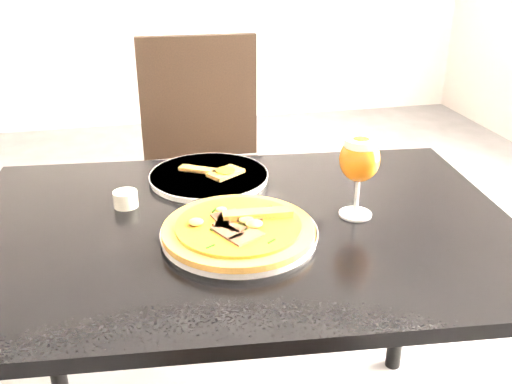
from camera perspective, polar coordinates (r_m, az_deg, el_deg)
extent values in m
cube|color=black|center=(1.25, -1.65, -3.70)|extent=(1.27, 0.91, 0.03)
cylinder|color=black|center=(1.78, -20.43, -9.95)|extent=(0.05, 0.05, 0.72)
cylinder|color=black|center=(1.84, 14.57, -7.91)|extent=(0.05, 0.05, 0.72)
cube|color=black|center=(2.06, -4.90, 0.54)|extent=(0.47, 0.47, 0.04)
cylinder|color=black|center=(2.01, -9.35, -8.67)|extent=(0.04, 0.04, 0.47)
cylinder|color=black|center=(2.04, 1.14, -7.71)|extent=(0.04, 0.04, 0.47)
cylinder|color=black|center=(2.33, -9.71, -3.73)|extent=(0.04, 0.04, 0.47)
cylinder|color=black|center=(2.36, -0.70, -2.98)|extent=(0.04, 0.04, 0.47)
cube|color=black|center=(2.16, -5.77, 9.35)|extent=(0.44, 0.05, 0.46)
cylinder|color=white|center=(1.18, -1.68, -4.16)|extent=(0.37, 0.37, 0.02)
cylinder|color=#9F5F26|center=(1.16, -1.76, -3.78)|extent=(0.31, 0.31, 0.01)
cylinder|color=#AC500E|center=(1.16, -1.76, -3.34)|extent=(0.26, 0.26, 0.01)
cube|color=#4B2820|center=(1.16, -0.14, -2.93)|extent=(0.06, 0.03, 0.00)
cube|color=#4B2820|center=(1.20, -0.90, -1.92)|extent=(0.06, 0.07, 0.00)
cube|color=#4B2820|center=(1.21, -4.20, -1.82)|extent=(0.06, 0.07, 0.00)
cube|color=#4B2820|center=(1.15, -3.41, -3.26)|extent=(0.06, 0.03, 0.00)
cube|color=#4B2820|center=(1.11, -2.71, -4.38)|extent=(0.06, 0.07, 0.00)
cube|color=#4B2820|center=(1.10, 0.90, -4.49)|extent=(0.06, 0.07, 0.00)
ellipsoid|color=gold|center=(1.17, -0.92, -2.64)|extent=(0.03, 0.03, 0.01)
ellipsoid|color=gold|center=(1.22, -3.12, -1.41)|extent=(0.03, 0.03, 0.01)
ellipsoid|color=gold|center=(1.15, -2.88, -3.02)|extent=(0.03, 0.03, 0.01)
ellipsoid|color=gold|center=(1.09, -2.80, -4.83)|extent=(0.03, 0.03, 0.01)
ellipsoid|color=gold|center=(1.14, -0.82, -3.24)|extent=(0.03, 0.03, 0.01)
cube|color=#18460C|center=(1.17, -1.62, -2.77)|extent=(0.01, 0.02, 0.00)
cube|color=#18460C|center=(1.20, -2.68, -2.12)|extent=(0.01, 0.02, 0.00)
cube|color=#18460C|center=(1.20, -5.05, -2.11)|extent=(0.02, 0.02, 0.00)
cube|color=#18460C|center=(1.16, -3.43, -3.14)|extent=(0.02, 0.01, 0.00)
cube|color=#18460C|center=(1.13, -4.71, -3.98)|extent=(0.02, 0.01, 0.00)
cube|color=#18460C|center=(1.14, -2.15, -3.50)|extent=(0.02, 0.02, 0.00)
cube|color=#18460C|center=(1.11, -1.49, -4.34)|extent=(0.01, 0.02, 0.00)
cube|color=#18460C|center=(1.10, 0.97, -4.70)|extent=(0.01, 0.02, 0.00)
cube|color=#18460C|center=(1.15, -0.18, -3.37)|extent=(0.02, 0.01, 0.00)
cube|color=#18460C|center=(1.17, 1.41, -2.73)|extent=(0.02, 0.01, 0.00)
cube|color=#18460C|center=(1.17, -1.21, -2.86)|extent=(0.02, 0.01, 0.00)
cube|color=#9F5F26|center=(1.16, 0.58, -2.55)|extent=(0.15, 0.04, 0.01)
cylinder|color=white|center=(1.45, -4.73, 1.54)|extent=(0.38, 0.38, 0.02)
cube|color=#9F5F26|center=(1.47, -5.68, 2.24)|extent=(0.10, 0.08, 0.01)
cube|color=#9F5F26|center=(1.44, -3.07, 1.93)|extent=(0.10, 0.09, 0.01)
cylinder|color=#AC500E|center=(1.44, -3.08, 2.16)|extent=(0.05, 0.05, 0.00)
cube|color=#9F5F26|center=(1.26, -4.91, -2.52)|extent=(0.10, 0.05, 0.01)
cylinder|color=silver|center=(1.34, -12.91, -0.69)|extent=(0.06, 0.06, 0.04)
cylinder|color=gold|center=(1.33, -12.97, -0.18)|extent=(0.05, 0.05, 0.01)
cylinder|color=#B7BCC0|center=(1.29, 9.90, -2.18)|extent=(0.07, 0.07, 0.01)
cylinder|color=#B7BCC0|center=(1.27, 10.03, -0.50)|extent=(0.01, 0.01, 0.08)
ellipsoid|color=#904B0D|center=(1.24, 10.33, 3.25)|extent=(0.09, 0.09, 0.10)
cylinder|color=silver|center=(1.22, 10.46, 4.89)|extent=(0.07, 0.07, 0.02)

